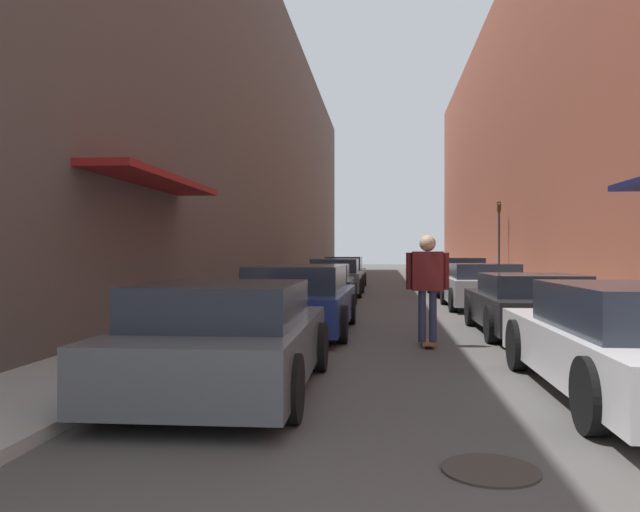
{
  "coord_description": "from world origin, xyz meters",
  "views": [
    {
      "loc": [
        -0.49,
        -1.17,
        1.56
      ],
      "look_at": [
        -1.91,
        12.76,
        1.49
      ],
      "focal_mm": 35.0,
      "sensor_mm": 36.0,
      "label": 1
    }
  ],
  "objects_px": {
    "parked_car_left_2": "(321,287)",
    "parked_car_left_3": "(336,278)",
    "parked_car_left_0": "(227,339)",
    "parked_car_right_3": "(458,277)",
    "parked_car_right_1": "(529,304)",
    "traffic_light": "(499,234)",
    "manhole_cover": "(491,470)",
    "parked_car_right_0": "(637,343)",
    "parked_car_right_2": "(483,286)",
    "parked_car_left_4": "(344,273)",
    "parked_car_left_1": "(299,300)",
    "skateboarder": "(428,278)"
  },
  "relations": [
    {
      "from": "parked_car_left_0",
      "to": "skateboarder",
      "type": "xyz_separation_m",
      "value": [
        2.48,
        3.7,
        0.55
      ]
    },
    {
      "from": "parked_car_left_2",
      "to": "parked_car_right_3",
      "type": "bearing_deg",
      "value": 51.98
    },
    {
      "from": "parked_car_right_2",
      "to": "manhole_cover",
      "type": "relative_size",
      "value": 5.63
    },
    {
      "from": "parked_car_left_1",
      "to": "parked_car_right_3",
      "type": "relative_size",
      "value": 1.21
    },
    {
      "from": "parked_car_left_1",
      "to": "parked_car_left_3",
      "type": "bearing_deg",
      "value": 90.59
    },
    {
      "from": "manhole_cover",
      "to": "traffic_light",
      "type": "bearing_deg",
      "value": 79.67
    },
    {
      "from": "parked_car_left_4",
      "to": "parked_car_right_0",
      "type": "relative_size",
      "value": 0.88
    },
    {
      "from": "parked_car_left_1",
      "to": "parked_car_right_2",
      "type": "relative_size",
      "value": 1.22
    },
    {
      "from": "parked_car_right_0",
      "to": "manhole_cover",
      "type": "distance_m",
      "value": 3.15
    },
    {
      "from": "parked_car_left_2",
      "to": "parked_car_left_3",
      "type": "bearing_deg",
      "value": 90.06
    },
    {
      "from": "traffic_light",
      "to": "parked_car_left_3",
      "type": "bearing_deg",
      "value": -141.32
    },
    {
      "from": "manhole_cover",
      "to": "parked_car_right_3",
      "type": "bearing_deg",
      "value": 84.07
    },
    {
      "from": "parked_car_left_0",
      "to": "parked_car_right_3",
      "type": "relative_size",
      "value": 1.04
    },
    {
      "from": "parked_car_left_3",
      "to": "parked_car_right_1",
      "type": "bearing_deg",
      "value": -66.87
    },
    {
      "from": "parked_car_left_0",
      "to": "parked_car_left_1",
      "type": "distance_m",
      "value": 5.29
    },
    {
      "from": "manhole_cover",
      "to": "parked_car_left_4",
      "type": "bearing_deg",
      "value": 96.13
    },
    {
      "from": "parked_car_left_1",
      "to": "parked_car_left_2",
      "type": "bearing_deg",
      "value": 91.11
    },
    {
      "from": "manhole_cover",
      "to": "traffic_light",
      "type": "xyz_separation_m",
      "value": [
        4.35,
        23.88,
        2.4
      ]
    },
    {
      "from": "skateboarder",
      "to": "parked_car_left_1",
      "type": "bearing_deg",
      "value": 146.34
    },
    {
      "from": "parked_car_left_2",
      "to": "parked_car_right_0",
      "type": "height_order",
      "value": "parked_car_left_2"
    },
    {
      "from": "parked_car_left_0",
      "to": "skateboarder",
      "type": "bearing_deg",
      "value": 56.1
    },
    {
      "from": "parked_car_right_1",
      "to": "traffic_light",
      "type": "relative_size",
      "value": 1.13
    },
    {
      "from": "parked_car_left_3",
      "to": "manhole_cover",
      "type": "xyz_separation_m",
      "value": [
        2.53,
        -18.37,
        -0.64
      ]
    },
    {
      "from": "parked_car_left_0",
      "to": "parked_car_left_4",
      "type": "height_order",
      "value": "parked_car_left_4"
    },
    {
      "from": "parked_car_left_2",
      "to": "parked_car_right_1",
      "type": "height_order",
      "value": "parked_car_left_2"
    },
    {
      "from": "parked_car_left_2",
      "to": "manhole_cover",
      "type": "distance_m",
      "value": 13.29
    },
    {
      "from": "parked_car_right_2",
      "to": "parked_car_left_4",
      "type": "bearing_deg",
      "value": 113.74
    },
    {
      "from": "parked_car_left_2",
      "to": "parked_car_left_3",
      "type": "height_order",
      "value": "parked_car_left_3"
    },
    {
      "from": "parked_car_left_0",
      "to": "parked_car_left_3",
      "type": "relative_size",
      "value": 0.97
    },
    {
      "from": "parked_car_right_1",
      "to": "parked_car_right_2",
      "type": "xyz_separation_m",
      "value": [
        -0.01,
        5.58,
        0.05
      ]
    },
    {
      "from": "parked_car_left_1",
      "to": "parked_car_left_0",
      "type": "bearing_deg",
      "value": -91.04
    },
    {
      "from": "parked_car_right_2",
      "to": "manhole_cover",
      "type": "height_order",
      "value": "parked_car_right_2"
    },
    {
      "from": "parked_car_right_3",
      "to": "skateboarder",
      "type": "distance_m",
      "value": 12.92
    },
    {
      "from": "parked_car_left_0",
      "to": "parked_car_left_3",
      "type": "xyz_separation_m",
      "value": [
        -0.01,
        16.07,
        0.05
      ]
    },
    {
      "from": "parked_car_left_0",
      "to": "parked_car_right_3",
      "type": "xyz_separation_m",
      "value": [
        4.46,
        16.45,
        0.07
      ]
    },
    {
      "from": "parked_car_left_2",
      "to": "parked_car_right_3",
      "type": "xyz_separation_m",
      "value": [
        4.47,
        5.72,
        0.06
      ]
    },
    {
      "from": "parked_car_left_1",
      "to": "parked_car_right_3",
      "type": "distance_m",
      "value": 11.99
    },
    {
      "from": "parked_car_left_0",
      "to": "parked_car_left_4",
      "type": "bearing_deg",
      "value": 90.06
    },
    {
      "from": "parked_car_right_0",
      "to": "skateboarder",
      "type": "height_order",
      "value": "skateboarder"
    },
    {
      "from": "parked_car_right_1",
      "to": "parked_car_right_2",
      "type": "bearing_deg",
      "value": 90.06
    },
    {
      "from": "parked_car_right_1",
      "to": "manhole_cover",
      "type": "bearing_deg",
      "value": -104.59
    },
    {
      "from": "parked_car_right_3",
      "to": "skateboarder",
      "type": "bearing_deg",
      "value": -98.82
    },
    {
      "from": "parked_car_right_3",
      "to": "skateboarder",
      "type": "relative_size",
      "value": 2.13
    },
    {
      "from": "parked_car_right_1",
      "to": "parked_car_right_2",
      "type": "height_order",
      "value": "parked_car_right_2"
    },
    {
      "from": "parked_car_left_0",
      "to": "skateboarder",
      "type": "relative_size",
      "value": 2.21
    },
    {
      "from": "traffic_light",
      "to": "parked_car_right_1",
      "type": "bearing_deg",
      "value": -98.25
    },
    {
      "from": "parked_car_right_2",
      "to": "manhole_cover",
      "type": "bearing_deg",
      "value": -98.58
    },
    {
      "from": "parked_car_left_4",
      "to": "parked_car_right_2",
      "type": "xyz_separation_m",
      "value": [
        4.54,
        -10.33,
        -0.04
      ]
    },
    {
      "from": "parked_car_right_1",
      "to": "traffic_light",
      "type": "distance_m",
      "value": 16.42
    },
    {
      "from": "parked_car_right_0",
      "to": "traffic_light",
      "type": "bearing_deg",
      "value": 83.58
    }
  ]
}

